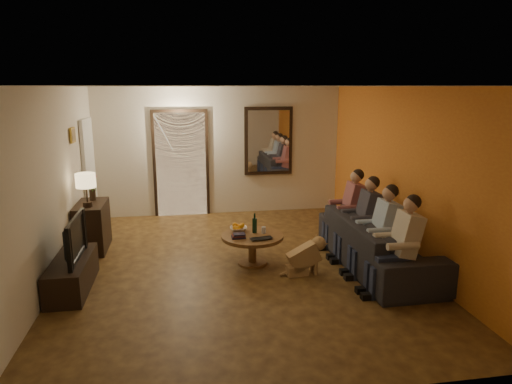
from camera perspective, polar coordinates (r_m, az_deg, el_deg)
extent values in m
cube|color=#3A230F|center=(6.84, -2.10, -9.26)|extent=(5.00, 6.00, 0.01)
cube|color=white|center=(6.33, -2.30, 13.08)|extent=(5.00, 6.00, 0.01)
cube|color=beige|center=(9.40, -4.51, 5.08)|extent=(5.00, 0.02, 2.60)
cube|color=beige|center=(3.61, 3.88, -7.96)|extent=(5.00, 0.02, 2.60)
cube|color=beige|center=(6.64, -24.13, 0.64)|extent=(0.02, 6.00, 2.60)
cube|color=beige|center=(7.21, 17.95, 2.05)|extent=(0.02, 6.00, 2.60)
cube|color=orange|center=(7.20, 17.88, 2.05)|extent=(0.01, 6.00, 2.60)
cube|color=#FFE0A5|center=(9.39, -9.35, 3.39)|extent=(1.00, 0.06, 2.10)
cube|color=black|center=(9.38, -9.35, 3.38)|extent=(1.12, 0.04, 2.22)
cube|color=silver|center=(9.42, -7.79, 2.55)|extent=(0.45, 0.03, 1.70)
cube|color=black|center=(9.48, 1.56, 6.39)|extent=(1.00, 0.05, 1.40)
cube|color=white|center=(9.45, 1.60, 6.37)|extent=(0.86, 0.02, 1.26)
cube|color=white|center=(8.88, -20.09, 2.02)|extent=(0.06, 0.85, 2.04)
cube|color=#B28C33|center=(7.80, -21.94, 6.62)|extent=(0.03, 0.28, 0.24)
cube|color=brown|center=(7.80, -21.84, 6.63)|extent=(0.01, 0.22, 0.18)
cube|color=black|center=(7.85, -19.77, -4.09)|extent=(0.45, 0.87, 0.78)
cube|color=black|center=(6.50, -21.98, -9.49)|extent=(0.45, 1.25, 0.42)
imported|color=black|center=(6.34, -22.36, -5.40)|extent=(0.97, 0.13, 0.56)
imported|color=black|center=(6.93, 14.91, -6.18)|extent=(2.51, 1.01, 0.73)
cylinder|color=brown|center=(6.86, -0.45, -7.17)|extent=(1.03, 1.03, 0.45)
imported|color=white|center=(6.96, -2.21, -4.64)|extent=(0.26, 0.26, 0.06)
cylinder|color=silver|center=(6.85, 0.97, -4.78)|extent=(0.06, 0.06, 0.10)
imported|color=black|center=(6.54, 0.80, -5.99)|extent=(0.36, 0.26, 0.03)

